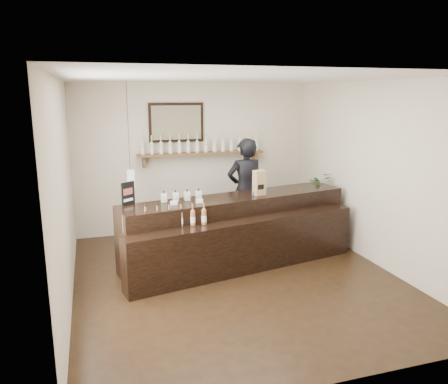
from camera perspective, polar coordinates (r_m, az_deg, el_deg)
ground at (r=6.43m, az=1.64°, el=-11.13°), size 5.00×5.00×0.00m
room_shell at (r=5.95m, az=1.75°, el=4.04°), size 5.00×5.00×5.00m
back_wall_decor at (r=8.18m, az=-4.61°, el=6.72°), size 2.66×0.96×1.69m
counter at (r=6.83m, az=1.95°, el=-5.32°), size 3.77×1.69×1.21m
promo_sign at (r=6.41m, az=-12.44°, el=-0.17°), size 0.20×0.16×0.33m
paper_bag at (r=6.87m, az=4.63°, el=1.22°), size 0.20×0.17×0.39m
tape_dispenser at (r=6.90m, az=4.33°, el=-0.03°), size 0.14×0.08×0.11m
side_cabinet at (r=8.18m, az=12.15°, el=-3.26°), size 0.40×0.55×0.78m
potted_plant at (r=8.03m, az=12.35°, el=0.94°), size 0.47×0.43×0.45m
shopkeeper at (r=7.73m, az=2.78°, el=1.11°), size 0.78×0.54×2.09m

